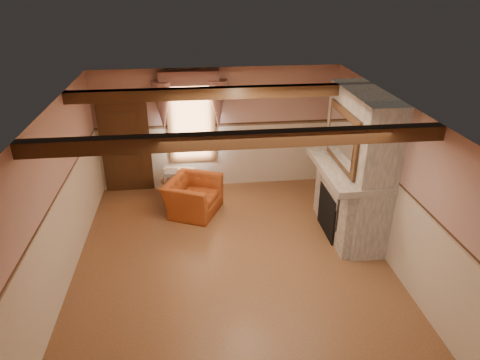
{
  "coord_description": "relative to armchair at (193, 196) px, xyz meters",
  "views": [
    {
      "loc": [
        -0.6,
        -6.31,
        4.63
      ],
      "look_at": [
        0.25,
        0.8,
        1.15
      ],
      "focal_mm": 32.0,
      "sensor_mm": 36.0,
      "label": 1
    }
  ],
  "objects": [
    {
      "name": "book_stack",
      "position": [
        -0.46,
        0.5,
        0.28
      ],
      "size": [
        0.29,
        0.34,
        0.2
      ],
      "primitive_type": "cube",
      "rotation": [
        0.0,
        0.0,
        -0.08
      ],
      "color": "#B7AD8C",
      "rests_on": "side_table"
    },
    {
      "name": "overmantel_mirror",
      "position": [
        2.71,
        -1.13,
        1.6
      ],
      "size": [
        0.06,
        1.44,
        1.04
      ],
      "primitive_type": "cube",
      "color": "silver",
      "rests_on": "fireplace"
    },
    {
      "name": "ceiling_beam_front",
      "position": [
        0.65,
        -2.93,
        2.33
      ],
      "size": [
        5.5,
        0.18,
        0.2
      ],
      "primitive_type": "cube",
      "color": "black",
      "rests_on": "ceiling"
    },
    {
      "name": "ceiling",
      "position": [
        0.65,
        -1.73,
        2.43
      ],
      "size": [
        5.5,
        6.0,
        0.01
      ],
      "primitive_type": "cube",
      "color": "silver",
      "rests_on": "wall_back"
    },
    {
      "name": "floor",
      "position": [
        0.65,
        -1.73,
        -0.37
      ],
      "size": [
        5.5,
        6.0,
        0.01
      ],
      "primitive_type": "cube",
      "color": "brown",
      "rests_on": "ground"
    },
    {
      "name": "wall_right",
      "position": [
        3.4,
        -1.73,
        1.03
      ],
      "size": [
        0.02,
        6.0,
        2.8
      ],
      "primitive_type": "cube",
      "color": "tan",
      "rests_on": "floor"
    },
    {
      "name": "window_drapes",
      "position": [
        0.05,
        1.15,
        1.88
      ],
      "size": [
        1.3,
        0.14,
        1.4
      ],
      "primitive_type": "cube",
      "color": "gray",
      "rests_on": "wall_back"
    },
    {
      "name": "mantel",
      "position": [
        2.89,
        -1.13,
        0.99
      ],
      "size": [
        1.05,
        2.05,
        0.12
      ],
      "primitive_type": "cube",
      "color": "gray",
      "rests_on": "fireplace"
    },
    {
      "name": "mantel_clock",
      "position": [
        2.89,
        -0.33,
        1.15
      ],
      "size": [
        0.14,
        0.24,
        0.2
      ],
      "primitive_type": "cube",
      "color": "black",
      "rests_on": "mantel"
    },
    {
      "name": "fireplace",
      "position": [
        3.07,
        -1.13,
        1.03
      ],
      "size": [
        0.85,
        2.0,
        2.8
      ],
      "primitive_type": "cube",
      "color": "gray",
      "rests_on": "floor"
    },
    {
      "name": "jar_yellow",
      "position": [
        2.89,
        -1.46,
        1.11
      ],
      "size": [
        0.06,
        0.06,
        0.12
      ],
      "primitive_type": "cylinder",
      "color": "yellow",
      "rests_on": "mantel"
    },
    {
      "name": "window",
      "position": [
        0.05,
        1.24,
        1.28
      ],
      "size": [
        1.06,
        0.08,
        2.02
      ],
      "primitive_type": "cube",
      "color": "white",
      "rests_on": "wall_back"
    },
    {
      "name": "armchair",
      "position": [
        0.0,
        0.0,
        0.0
      ],
      "size": [
        1.37,
        1.44,
        0.74
      ],
      "primitive_type": "imported",
      "rotation": [
        0.0,
        0.0,
        1.14
      ],
      "color": "#994219",
      "rests_on": "floor"
    },
    {
      "name": "wall_back",
      "position": [
        0.65,
        1.27,
        1.03
      ],
      "size": [
        5.5,
        0.02,
        2.8
      ],
      "primitive_type": "cube",
      "color": "tan",
      "rests_on": "floor"
    },
    {
      "name": "radiator",
      "position": [
        -0.29,
        0.97,
        -0.07
      ],
      "size": [
        0.72,
        0.34,
        0.6
      ],
      "primitive_type": "cube",
      "rotation": [
        0.0,
        0.0,
        -0.23
      ],
      "color": "white",
      "rests_on": "floor"
    },
    {
      "name": "firebox",
      "position": [
        2.65,
        -1.13,
        0.08
      ],
      "size": [
        0.2,
        0.95,
        0.9
      ],
      "primitive_type": "cube",
      "color": "black",
      "rests_on": "floor"
    },
    {
      "name": "wainscot",
      "position": [
        0.65,
        -1.73,
        0.38
      ],
      "size": [
        5.5,
        6.0,
        1.5
      ],
      "primitive_type": null,
      "color": "beige",
      "rests_on": "floor"
    },
    {
      "name": "side_table",
      "position": [
        -0.42,
        0.53,
        -0.09
      ],
      "size": [
        0.64,
        0.64,
        0.55
      ],
      "primitive_type": "cylinder",
      "rotation": [
        0.0,
        0.0,
        -0.22
      ],
      "color": "brown",
      "rests_on": "floor"
    },
    {
      "name": "chair_rail",
      "position": [
        0.65,
        -1.73,
        1.13
      ],
      "size": [
        5.5,
        6.0,
        0.08
      ],
      "primitive_type": null,
      "color": "black",
      "rests_on": "wainscot"
    },
    {
      "name": "wall_front",
      "position": [
        0.65,
        -4.73,
        1.03
      ],
      "size": [
        5.5,
        0.02,
        2.8
      ],
      "primitive_type": "cube",
      "color": "tan",
      "rests_on": "floor"
    },
    {
      "name": "ceiling_beam_back",
      "position": [
        0.65,
        -0.53,
        2.33
      ],
      "size": [
        5.5,
        0.18,
        0.2
      ],
      "primitive_type": "cube",
      "color": "black",
      "rests_on": "ceiling"
    },
    {
      "name": "door",
      "position": [
        -1.45,
        1.21,
        0.68
      ],
      "size": [
        1.1,
        0.1,
        2.1
      ],
      "primitive_type": "cube",
      "color": "black",
      "rests_on": "floor"
    },
    {
      "name": "candle_red",
      "position": [
        2.89,
        -1.48,
        1.13
      ],
      "size": [
        0.06,
        0.06,
        0.16
      ],
      "primitive_type": "cylinder",
      "color": "#A02613",
      "rests_on": "mantel"
    },
    {
      "name": "oil_lamp",
      "position": [
        2.89,
        -0.44,
        1.19
      ],
      "size": [
        0.11,
        0.11,
        0.28
      ],
      "primitive_type": "cylinder",
      "color": "gold",
      "rests_on": "mantel"
    },
    {
      "name": "wall_left",
      "position": [
        -2.1,
        -1.73,
        1.03
      ],
      "size": [
        0.02,
        6.0,
        2.8
      ],
      "primitive_type": "cube",
      "color": "tan",
      "rests_on": "floor"
    },
    {
      "name": "bowl",
      "position": [
        2.89,
        -0.99,
        1.1
      ],
      "size": [
        0.36,
        0.36,
        0.09
      ],
      "primitive_type": "imported",
      "color": "brown",
      "rests_on": "mantel"
    }
  ]
}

